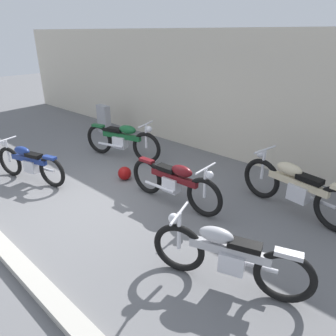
% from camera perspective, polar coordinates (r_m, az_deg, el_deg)
% --- Properties ---
extents(ground_plane, '(40.00, 40.00, 0.00)m').
position_cam_1_polar(ground_plane, '(6.17, -14.10, -5.94)').
color(ground_plane, slate).
extents(building_wall, '(18.00, 0.30, 3.07)m').
position_cam_1_polar(building_wall, '(8.26, 8.15, 13.41)').
color(building_wall, beige).
rests_on(building_wall, ground_plane).
extents(stone_marker, '(0.54, 0.25, 0.88)m').
position_cam_1_polar(stone_marker, '(10.16, -11.69, 8.75)').
color(stone_marker, '#9E9EA3').
rests_on(stone_marker, ground_plane).
extents(helmet, '(0.30, 0.30, 0.30)m').
position_cam_1_polar(helmet, '(6.85, -7.97, -0.97)').
color(helmet, maroon).
rests_on(helmet, ground_plane).
extents(motorcycle_green, '(2.17, 0.83, 1.00)m').
position_cam_1_polar(motorcycle_green, '(7.94, -8.38, 5.12)').
color(motorcycle_green, black).
rests_on(motorcycle_green, ground_plane).
extents(motorcycle_blue, '(1.87, 0.75, 0.86)m').
position_cam_1_polar(motorcycle_blue, '(7.25, -24.14, 0.85)').
color(motorcycle_blue, black).
rests_on(motorcycle_blue, ground_plane).
extents(motorcycle_cream, '(2.23, 0.66, 1.01)m').
position_cam_1_polar(motorcycle_cream, '(5.88, 22.40, -3.34)').
color(motorcycle_cream, black).
rests_on(motorcycle_cream, ground_plane).
extents(motorcycle_maroon, '(2.07, 0.58, 0.93)m').
position_cam_1_polar(motorcycle_maroon, '(5.71, 1.20, -2.64)').
color(motorcycle_maroon, black).
rests_on(motorcycle_maroon, ground_plane).
extents(motorcycle_silver, '(1.96, 0.87, 0.92)m').
position_cam_1_polar(motorcycle_silver, '(4.06, 10.84, -15.57)').
color(motorcycle_silver, black).
rests_on(motorcycle_silver, ground_plane).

